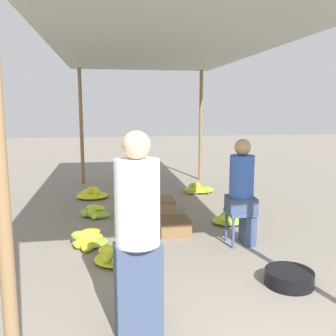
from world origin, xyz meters
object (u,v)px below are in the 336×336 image
object	(u,v)px
stool	(240,217)
crate_near	(159,205)
basin_black	(289,278)
banana_pile_left_0	(88,241)
banana_pile_left_2	(91,194)
banana_pile_right_0	(198,189)
vendor_foreground	(138,233)
banana_pile_left_3	(120,258)
banana_pile_right_1	(229,219)
banana_pile_left_1	(94,212)
crate_mid	(174,227)
vendor_seated	(243,190)

from	to	relation	value
stool	crate_near	bearing A→B (deg)	116.43
basin_black	banana_pile_left_0	world-z (taller)	banana_pile_left_0
banana_pile_left_2	banana_pile_right_0	size ratio (longest dim) A/B	0.97
banana_pile_left_0	stool	bearing A→B (deg)	-5.46
stool	vendor_foreground	bearing A→B (deg)	-130.12
banana_pile_left_3	banana_pile_right_1	size ratio (longest dim) A/B	1.08
banana_pile_right_1	banana_pile_left_1	bearing A→B (deg)	160.42
vendor_foreground	crate_mid	world-z (taller)	vendor_foreground
banana_pile_left_1	crate_near	world-z (taller)	crate_near
banana_pile_left_2	banana_pile_left_3	xyz separation A→B (m)	(0.44, -3.15, 0.01)
banana_pile_left_0	banana_pile_left_1	distance (m)	1.32
stool	banana_pile_left_0	xyz separation A→B (m)	(-1.89, 0.18, -0.26)
basin_black	crate_near	size ratio (longest dim) A/B	0.92
vendor_seated	banana_pile_left_3	distance (m)	1.70
banana_pile_right_1	crate_mid	world-z (taller)	crate_mid
basin_black	banana_pile_right_0	size ratio (longest dim) A/B	0.75
banana_pile_right_1	vendor_seated	bearing A→B (deg)	-98.10
stool	banana_pile_right_0	distance (m)	2.88
banana_pile_right_0	banana_pile_right_1	world-z (taller)	banana_pile_right_0
banana_pile_left_0	crate_mid	size ratio (longest dim) A/B	1.24
vendor_foreground	banana_pile_left_2	bearing A→B (deg)	96.77
banana_pile_left_0	crate_mid	xyz separation A→B (m)	(1.14, 0.32, 0.02)
banana_pile_left_0	crate_near	distance (m)	1.80
stool	crate_mid	bearing A→B (deg)	146.60
basin_black	stool	bearing A→B (deg)	94.31
vendor_foreground	crate_near	bearing A→B (deg)	79.42
stool	banana_pile_left_0	distance (m)	1.92
vendor_seated	banana_pile_right_1	distance (m)	1.02
banana_pile_left_2	crate_near	distance (m)	1.61
vendor_foreground	banana_pile_left_3	world-z (taller)	vendor_foreground
vendor_foreground	basin_black	distance (m)	1.77
vendor_foreground	banana_pile_left_1	xyz separation A→B (m)	(-0.43, 3.20, -0.73)
banana_pile_right_0	banana_pile_right_1	size ratio (longest dim) A/B	1.14
banana_pile_right_0	crate_near	size ratio (longest dim) A/B	1.23
banana_pile_left_2	banana_pile_right_1	world-z (taller)	banana_pile_left_2
vendor_foreground	banana_pile_right_0	size ratio (longest dim) A/B	2.49
vendor_foreground	banana_pile_right_1	xyz separation A→B (m)	(1.56, 2.49, -0.73)
basin_black	banana_pile_left_2	size ratio (longest dim) A/B	0.78
vendor_seated	crate_near	distance (m)	1.91
basin_black	banana_pile_right_0	bearing A→B (deg)	88.82
stool	banana_pile_right_1	size ratio (longest dim) A/B	0.79
banana_pile_left_2	vendor_seated	bearing A→B (deg)	-54.36
banana_pile_left_3	crate_near	bearing A→B (deg)	70.65
banana_pile_left_1	banana_pile_right_1	xyz separation A→B (m)	(1.98, -0.71, 0.00)
crate_mid	banana_pile_right_1	bearing A→B (deg)	18.78
banana_pile_left_0	banana_pile_left_2	world-z (taller)	banana_pile_left_0
vendor_seated	crate_near	size ratio (longest dim) A/B	2.63
banana_pile_left_0	crate_mid	bearing A→B (deg)	15.54
basin_black	banana_pile_left_2	xyz separation A→B (m)	(-2.04, 3.89, -0.00)
banana_pile_left_1	banana_pile_left_3	size ratio (longest dim) A/B	0.97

